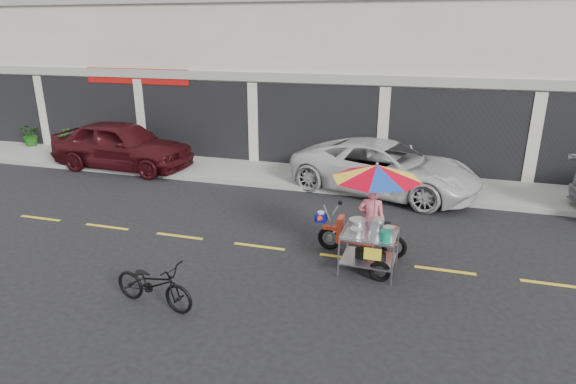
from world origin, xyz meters
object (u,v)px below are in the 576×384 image
(maroon_sedan, at_px, (122,145))
(near_bicycle, at_px, (154,284))
(white_pickup, at_px, (385,167))
(food_vendor_rig, at_px, (373,200))

(maroon_sedan, relative_size, near_bicycle, 3.02)
(white_pickup, distance_m, near_bicycle, 8.15)
(maroon_sedan, height_order, white_pickup, maroon_sedan)
(maroon_sedan, bearing_deg, food_vendor_rig, -115.30)
(white_pickup, xyz_separation_m, food_vendor_rig, (0.19, -4.83, 0.66))
(white_pickup, distance_m, food_vendor_rig, 4.88)
(maroon_sedan, relative_size, food_vendor_rig, 2.17)
(maroon_sedan, xyz_separation_m, food_vendor_rig, (9.17, -4.86, 0.58))
(white_pickup, bearing_deg, maroon_sedan, 104.77)
(near_bicycle, bearing_deg, maroon_sedan, 46.63)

